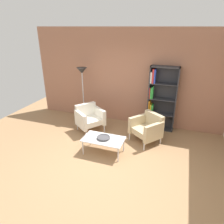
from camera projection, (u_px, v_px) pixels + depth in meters
name	position (u px, v px, depth m)	size (l,w,h in m)	color
ground_plane	(102.00, 164.00, 4.63)	(8.32, 8.32, 0.00)	#9E7751
brick_back_panel	(131.00, 78.00, 6.20)	(6.40, 0.12, 2.90)	#A87056
bookshelf_tall	(159.00, 99.00, 5.93)	(0.80, 0.30, 1.90)	#333338
coffee_table_low	(103.00, 140.00, 4.91)	(1.00, 0.56, 0.40)	silver
decorative_bowl	(103.00, 137.00, 4.88)	(0.32, 0.32, 0.05)	#4C4C51
armchair_by_bookshelf	(89.00, 117.00, 6.00)	(0.94, 0.95, 0.78)	white
armchair_near_window	(147.00, 128.00, 5.40)	(0.95, 0.94, 0.78)	#C6B289
floor_lamp_torchiere	(82.00, 77.00, 6.31)	(0.32, 0.32, 1.74)	silver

